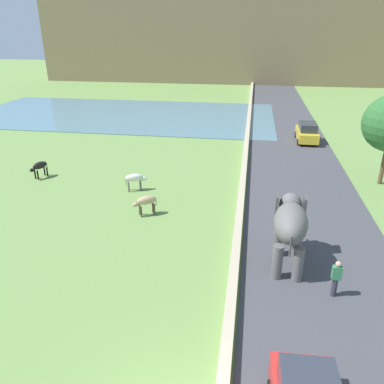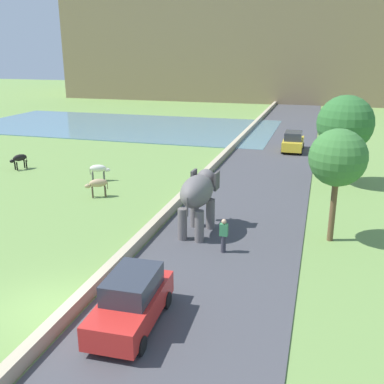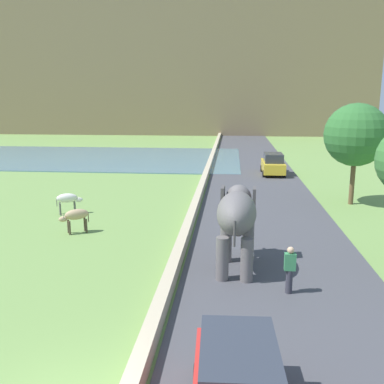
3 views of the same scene
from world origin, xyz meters
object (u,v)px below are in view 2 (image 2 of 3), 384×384
elephant (198,194)px  car_red (132,301)px  cow_white (99,169)px  person_beside_elephant (224,235)px  car_yellow (293,142)px  cow_tan (98,184)px  cow_black (19,159)px

elephant → car_red: elephant is taller
elephant → cow_white: 11.53m
person_beside_elephant → car_yellow: size_ratio=0.41×
cow_tan → car_red: bearing=-58.0°
cow_white → cow_tan: (1.61, -3.26, 0.00)m
elephant → car_red: 8.18m
elephant → person_beside_elephant: size_ratio=2.15×
person_beside_elephant → cow_white: size_ratio=1.16×
person_beside_elephant → cow_black: (-17.98, 10.11, -0.04)m
cow_tan → cow_black: size_ratio=0.97×
car_red → cow_tan: bearing=122.0°
elephant → cow_black: size_ratio=2.50×
elephant → car_yellow: elephant is taller
person_beside_elephant → car_yellow: car_yellow is taller
elephant → person_beside_elephant: bearing=-48.8°
car_red → cow_black: 23.02m
cow_white → car_yellow: bearing=47.4°
car_red → cow_white: size_ratio=2.89×
car_red → person_beside_elephant: bearing=74.5°
cow_white → cow_black: bearing=171.0°
car_red → cow_white: (-9.04, 15.13, -0.06)m
elephant → cow_tan: (-7.45, 3.77, -1.20)m
person_beside_elephant → car_red: car_red is taller
elephant → cow_black: 18.27m
cow_tan → elephant: bearing=-26.9°
car_yellow → cow_tan: car_yellow is taller
car_red → car_yellow: bearing=83.7°
person_beside_elephant → elephant: bearing=131.2°
car_yellow → cow_black: (-19.43, -12.13, -0.06)m
elephant → cow_white: (-9.06, 7.03, -1.20)m
elephant → cow_white: elephant is taller
cow_black → cow_white: bearing=-9.0°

